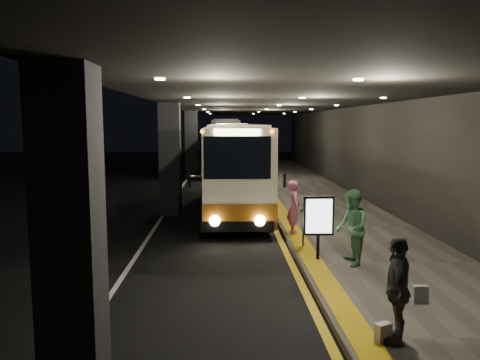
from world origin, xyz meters
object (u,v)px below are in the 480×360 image
object	(u,v)px
passenger_boarding	(294,207)
stanchion_post	(303,228)
passenger_waiting_green	(352,228)
bag_polka	(420,295)
coach_main	(234,170)
info_sign	(319,217)
passenger_waiting_grey	(397,289)
bag_plain	(383,333)
coach_third	(226,141)
coach_second	(230,150)

from	to	relation	value
passenger_boarding	stanchion_post	distance (m)	1.61
passenger_waiting_green	bag_polka	size ratio (longest dim) A/B	5.25
coach_main	passenger_boarding	xyz separation A→B (m)	(1.79, -4.92, -0.67)
passenger_boarding	passenger_waiting_green	xyz separation A→B (m)	(0.92, -3.33, 0.09)
bag_polka	stanchion_post	size ratio (longest dim) A/B	0.35
bag_polka	info_sign	world-z (taller)	info_sign
passenger_waiting_grey	stanchion_post	xyz separation A→B (m)	(-0.51, 5.81, -0.35)
passenger_waiting_grey	bag_plain	xyz separation A→B (m)	(-0.21, -0.03, -0.71)
coach_third	passenger_waiting_green	xyz separation A→B (m)	(2.92, -36.20, -0.77)
stanchion_post	coach_third	bearing A→B (deg)	93.38
passenger_boarding	coach_main	bearing A→B (deg)	18.20
coach_second	coach_third	distance (m)	13.07
coach_main	coach_third	world-z (taller)	coach_third
coach_main	stanchion_post	world-z (taller)	coach_main
passenger_boarding	passenger_waiting_green	world-z (taller)	passenger_waiting_green
passenger_waiting_grey	stanchion_post	size ratio (longest dim) A/B	1.68
coach_main	stanchion_post	size ratio (longest dim) A/B	10.85
coach_third	info_sign	bearing A→B (deg)	-86.10
coach_third	coach_main	bearing A→B (deg)	-89.19
coach_third	passenger_waiting_grey	xyz separation A→B (m)	(2.54, -40.25, -0.84)
passenger_waiting_green	bag_polka	world-z (taller)	passenger_waiting_green
stanchion_post	bag_polka	bearing A→B (deg)	-70.02
coach_third	passenger_boarding	distance (m)	32.94
coach_main	stanchion_post	bearing A→B (deg)	-75.09
bag_polka	coach_second	bearing A→B (deg)	97.52
passenger_waiting_grey	bag_polka	world-z (taller)	passenger_waiting_grey
coach_second	passenger_boarding	distance (m)	19.90
coach_third	info_sign	distance (m)	35.81
bag_plain	passenger_boarding	bearing A→B (deg)	92.60
coach_main	stanchion_post	distance (m)	6.82
passenger_waiting_green	bag_plain	bearing A→B (deg)	-5.32
coach_main	bag_polka	world-z (taller)	coach_main
passenger_waiting_green	stanchion_post	bearing A→B (deg)	-150.47
passenger_boarding	passenger_waiting_green	bearing A→B (deg)	-166.36
info_sign	passenger_waiting_green	bearing A→B (deg)	-32.37
bag_polka	bag_plain	bearing A→B (deg)	-128.75
stanchion_post	passenger_waiting_grey	bearing A→B (deg)	-85.03
passenger_waiting_grey	bag_polka	distance (m)	1.98
coach_third	info_sign	xyz separation A→B (m)	(2.20, -35.74, -0.61)
coach_second	bag_polka	size ratio (longest dim) A/B	31.32
coach_third	bag_plain	bearing A→B (deg)	-86.30
passenger_waiting_green	info_sign	size ratio (longest dim) A/B	1.14
passenger_waiting_grey	bag_polka	xyz separation A→B (m)	(1.05, 1.53, -0.68)
passenger_boarding	passenger_waiting_green	size ratio (longest dim) A/B	0.90
passenger_waiting_grey	bag_plain	distance (m)	0.74
coach_main	passenger_waiting_green	world-z (taller)	coach_main
passenger_waiting_green	coach_third	bearing A→B (deg)	-172.54
passenger_boarding	stanchion_post	world-z (taller)	passenger_boarding
info_sign	coach_third	bearing A→B (deg)	94.01
info_sign	stanchion_post	world-z (taller)	info_sign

